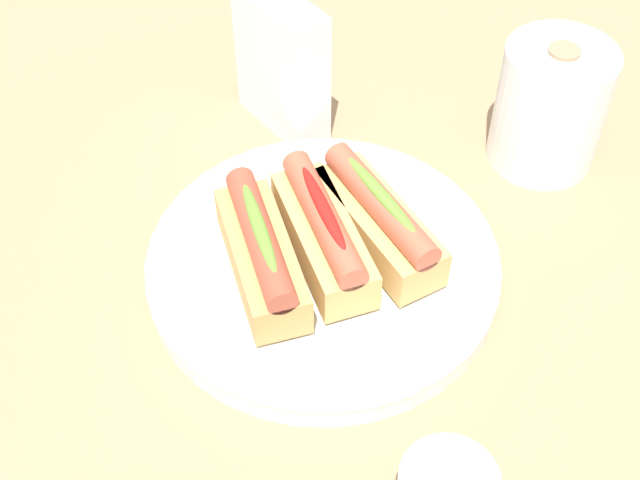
{
  "coord_description": "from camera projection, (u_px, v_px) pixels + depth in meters",
  "views": [
    {
      "loc": [
        0.45,
        -0.22,
        0.61
      ],
      "look_at": [
        -0.01,
        -0.0,
        0.05
      ],
      "focal_mm": 48.15,
      "sensor_mm": 36.0,
      "label": 1
    }
  ],
  "objects": [
    {
      "name": "ground_plane",
      "position": [
        327.0,
        281.0,
        0.79
      ],
      "size": [
        2.4,
        2.4,
        0.0
      ],
      "primitive_type": "plane",
      "color": "#9E7A56"
    },
    {
      "name": "paper_towel_roll",
      "position": [
        550.0,
        106.0,
        0.86
      ],
      "size": [
        0.11,
        0.11,
        0.13
      ],
      "color": "white",
      "rests_on": "ground_plane"
    },
    {
      "name": "hotdog_front",
      "position": [
        261.0,
        253.0,
        0.74
      ],
      "size": [
        0.16,
        0.07,
        0.06
      ],
      "color": "tan",
      "rests_on": "serving_bowl"
    },
    {
      "name": "hotdog_side",
      "position": [
        377.0,
        216.0,
        0.77
      ],
      "size": [
        0.15,
        0.06,
        0.06
      ],
      "color": "tan",
      "rests_on": "serving_bowl"
    },
    {
      "name": "serving_bowl",
      "position": [
        320.0,
        265.0,
        0.78
      ],
      "size": [
        0.32,
        0.32,
        0.03
      ],
      "color": "white",
      "rests_on": "ground_plane"
    },
    {
      "name": "napkin_box",
      "position": [
        282.0,
        64.0,
        0.89
      ],
      "size": [
        0.12,
        0.07,
        0.15
      ],
      "primitive_type": "cube",
      "rotation": [
        0.0,
        0.0,
        0.21
      ],
      "color": "white",
      "rests_on": "ground_plane"
    },
    {
      "name": "hotdog_back",
      "position": [
        320.0,
        234.0,
        0.75
      ],
      "size": [
        0.15,
        0.07,
        0.06
      ],
      "color": "tan",
      "rests_on": "serving_bowl"
    }
  ]
}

